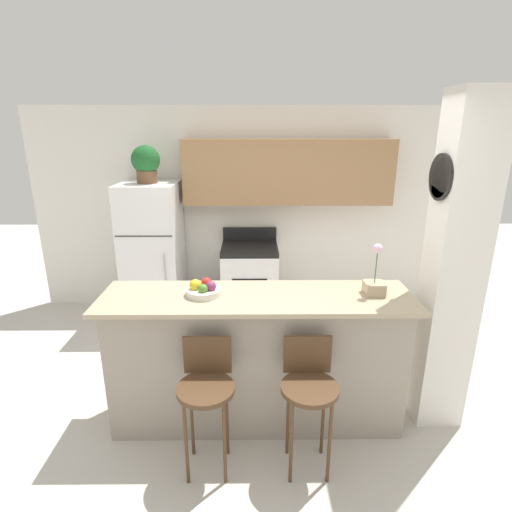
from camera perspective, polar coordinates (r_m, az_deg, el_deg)
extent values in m
plane|color=beige|center=(3.57, 0.12, -22.00)|extent=(14.00, 14.00, 0.00)
cube|color=white|center=(5.16, -0.15, 6.50)|extent=(5.60, 0.06, 2.55)
cube|color=#9E754C|center=(4.92, 4.58, 11.89)|extent=(2.51, 0.32, 0.77)
cube|color=white|center=(4.94, -0.95, 9.80)|extent=(0.70, 0.28, 0.12)
cube|color=white|center=(3.31, 26.33, -1.89)|extent=(0.36, 0.32, 2.55)
cylinder|color=black|center=(3.08, 24.85, 10.18)|extent=(0.02, 0.32, 0.32)
cylinder|color=white|center=(3.08, 24.75, 10.19)|extent=(0.01, 0.29, 0.29)
cube|color=gray|center=(3.26, 0.13, -14.83)|extent=(2.23, 0.51, 1.06)
cube|color=tan|center=(3.00, 0.14, -5.99)|extent=(2.35, 0.63, 0.04)
cube|color=white|center=(5.10, -14.23, -2.43)|extent=(0.67, 0.72, 1.15)
cube|color=white|center=(4.88, -14.98, 6.90)|extent=(0.67, 0.72, 0.54)
cube|color=#333333|center=(4.59, -15.79, 2.73)|extent=(0.63, 0.01, 0.01)
cylinder|color=#B2B2B7|center=(4.69, -12.77, -3.35)|extent=(0.02, 0.02, 0.63)
cube|color=white|center=(5.05, -0.90, -3.85)|extent=(0.69, 0.64, 0.85)
cube|color=black|center=(4.90, -0.92, 1.11)|extent=(0.69, 0.64, 0.06)
cube|color=black|center=(5.16, -0.91, 3.24)|extent=(0.69, 0.04, 0.16)
cube|color=black|center=(4.73, -0.92, -4.82)|extent=(0.41, 0.01, 0.27)
cylinder|color=#4C331E|center=(2.79, -7.21, -18.34)|extent=(0.39, 0.39, 0.03)
cube|color=#4C331E|center=(2.83, -6.96, -13.81)|extent=(0.33, 0.02, 0.28)
cylinder|color=#4C331E|center=(2.92, -9.94, -24.99)|extent=(0.02, 0.02, 0.63)
cylinder|color=#4C331E|center=(2.89, -4.50, -25.22)|extent=(0.02, 0.02, 0.63)
cylinder|color=#4C331E|center=(3.10, -9.16, -21.86)|extent=(0.02, 0.02, 0.63)
cylinder|color=#4C331E|center=(3.08, -4.17, -22.03)|extent=(0.02, 0.02, 0.63)
cylinder|color=#4C331E|center=(2.79, 7.69, -18.25)|extent=(0.39, 0.39, 0.03)
cube|color=#4C331E|center=(2.84, 7.36, -13.74)|extent=(0.33, 0.02, 0.28)
cylinder|color=#4C331E|center=(2.89, 5.05, -25.15)|extent=(0.02, 0.02, 0.63)
cylinder|color=#4C331E|center=(2.93, 10.45, -24.84)|extent=(0.02, 0.02, 0.63)
cylinder|color=#4C331E|center=(3.08, 4.58, -21.98)|extent=(0.02, 0.02, 0.63)
cylinder|color=#4C331E|center=(3.11, 9.55, -21.74)|extent=(0.02, 0.02, 0.63)
cylinder|color=brown|center=(4.83, -15.30, 10.87)|extent=(0.23, 0.23, 0.14)
sphere|color=#1E5B28|center=(4.81, -15.49, 13.14)|extent=(0.32, 0.32, 0.32)
cube|color=tan|center=(3.13, 16.50, -4.45)|extent=(0.14, 0.14, 0.10)
cylinder|color=#386633|center=(3.07, 16.77, -1.52)|extent=(0.01, 0.01, 0.24)
sphere|color=#E5B2D1|center=(3.03, 17.01, 1.03)|extent=(0.07, 0.07, 0.07)
cylinder|color=silver|center=(3.02, -7.49, -5.08)|extent=(0.26, 0.26, 0.05)
sphere|color=#7A2D56|center=(2.98, -6.47, -4.29)|extent=(0.08, 0.08, 0.08)
sphere|color=red|center=(3.05, -7.08, -3.78)|extent=(0.08, 0.08, 0.08)
sphere|color=gold|center=(3.01, -8.66, -4.13)|extent=(0.09, 0.09, 0.09)
sphere|color=#4C7F2D|center=(2.95, -7.58, -4.67)|extent=(0.07, 0.07, 0.07)
cylinder|color=#59595B|center=(4.90, -8.23, -7.71)|extent=(0.28, 0.28, 0.38)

